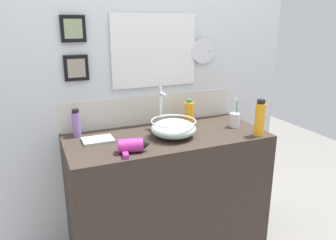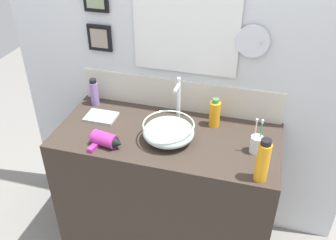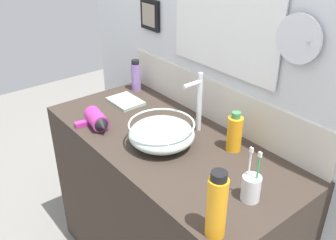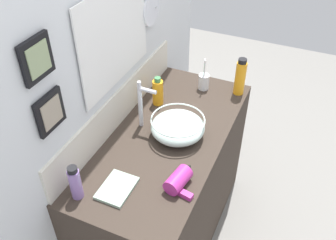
# 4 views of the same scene
# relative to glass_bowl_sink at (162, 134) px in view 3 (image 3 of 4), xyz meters

# --- Properties ---
(vanity_counter) EXTENTS (1.27, 0.58, 0.87)m
(vanity_counter) POSITION_rel_glass_bowl_sink_xyz_m (-0.02, 0.05, -0.49)
(vanity_counter) COLOR #382D26
(vanity_counter) RESTS_ON ground
(back_panel) EXTENTS (2.16, 0.10, 2.48)m
(back_panel) POSITION_rel_glass_bowl_sink_xyz_m (-0.02, 0.37, 0.31)
(back_panel) COLOR silver
(back_panel) RESTS_ON ground
(glass_bowl_sink) EXTENTS (0.28, 0.28, 0.11)m
(glass_bowl_sink) POSITION_rel_glass_bowl_sink_xyz_m (0.00, 0.00, 0.00)
(glass_bowl_sink) COLOR silver
(glass_bowl_sink) RESTS_ON vanity_counter
(faucet) EXTENTS (0.02, 0.11, 0.28)m
(faucet) POSITION_rel_glass_bowl_sink_xyz_m (0.00, 0.21, 0.10)
(faucet) COLOR silver
(faucet) RESTS_ON vanity_counter
(hair_drier) EXTENTS (0.19, 0.14, 0.08)m
(hair_drier) POSITION_rel_glass_bowl_sink_xyz_m (-0.31, -0.14, -0.02)
(hair_drier) COLOR #B22D8C
(hair_drier) RESTS_ON vanity_counter
(toothbrush_cup) EXTENTS (0.07, 0.07, 0.21)m
(toothbrush_cup) POSITION_rel_glass_bowl_sink_xyz_m (0.47, 0.02, -0.01)
(toothbrush_cup) COLOR silver
(toothbrush_cup) RESTS_ON vanity_counter
(spray_bottle) EXTENTS (0.06, 0.06, 0.18)m
(spray_bottle) POSITION_rel_glass_bowl_sink_xyz_m (0.22, 0.22, 0.02)
(spray_bottle) COLOR orange
(spray_bottle) RESTS_ON vanity_counter
(soap_dispenser) EXTENTS (0.05, 0.05, 0.18)m
(soap_dispenser) POSITION_rel_glass_bowl_sink_xyz_m (-0.56, 0.25, 0.03)
(soap_dispenser) COLOR #8C6BB2
(soap_dispenser) RESTS_ON vanity_counter
(lotion_bottle) EXTENTS (0.06, 0.06, 0.24)m
(lotion_bottle) POSITION_rel_glass_bowl_sink_xyz_m (0.51, -0.19, 0.06)
(lotion_bottle) COLOR orange
(lotion_bottle) RESTS_ON vanity_counter
(hand_towel) EXTENTS (0.18, 0.14, 0.02)m
(hand_towel) POSITION_rel_glass_bowl_sink_xyz_m (-0.45, 0.11, -0.05)
(hand_towel) COLOR #99B29E
(hand_towel) RESTS_ON vanity_counter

